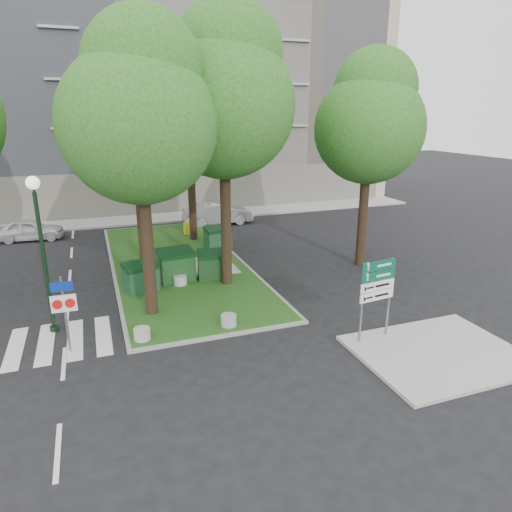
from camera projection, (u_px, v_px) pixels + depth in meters
name	position (u px, v px, depth m)	size (l,w,h in m)	color
ground	(208.00, 339.00, 15.26)	(120.00, 120.00, 0.00)	black
median_island	(178.00, 264.00, 22.57)	(6.00, 16.00, 0.12)	#1F4413
median_kerb	(178.00, 264.00, 22.57)	(6.30, 16.30, 0.10)	gray
sidewalk_corner	(439.00, 353.00, 14.24)	(5.00, 4.00, 0.12)	#999993
building_sidewalk	(142.00, 219.00, 31.80)	(42.00, 3.00, 0.12)	#999993
zebra_crossing	(89.00, 337.00, 15.38)	(5.00, 3.00, 0.01)	silver
apartment_building	(123.00, 101.00, 36.09)	(41.00, 12.00, 16.00)	tan
tree_median_near_left	(140.00, 110.00, 14.87)	(5.20, 5.20, 10.53)	black
tree_median_near_right	(225.00, 92.00, 17.60)	(5.60, 5.60, 11.46)	black
tree_median_mid	(135.00, 118.00, 20.95)	(4.80, 4.80, 9.99)	black
tree_median_far	(189.00, 90.00, 24.27)	(5.80, 5.80, 11.93)	black
tree_street_right	(371.00, 118.00, 20.64)	(5.00, 5.00, 10.06)	black
dumpster_a	(141.00, 277.00, 18.85)	(1.54, 1.26, 1.25)	#0F371C
dumpster_b	(176.00, 265.00, 20.03)	(1.65, 1.24, 1.44)	#113B13
dumpster_c	(213.00, 265.00, 20.29)	(1.52, 1.18, 1.28)	black
dumpster_d	(218.00, 238.00, 24.59)	(1.47, 1.11, 1.27)	#123C1E
bollard_left	(142.00, 334.00, 14.93)	(0.54, 0.54, 0.39)	#A2A39D
bollard_right	(229.00, 320.00, 15.89)	(0.54, 0.54, 0.39)	gray
bollard_mid	(180.00, 280.00, 19.65)	(0.57, 0.57, 0.41)	#ACACA7
litter_bin	(187.00, 228.00, 27.67)	(0.42, 0.42, 0.73)	gold
street_lamp	(41.00, 237.00, 14.78)	(0.43, 0.43, 5.35)	black
traffic_sign_pole	(64.00, 304.00, 13.97)	(0.76, 0.08, 2.52)	slate
directional_sign	(377.00, 287.00, 14.55)	(1.34, 0.23, 2.68)	slate
car_white	(29.00, 230.00, 26.71)	(1.51, 3.76, 1.28)	silver
car_silver	(218.00, 213.00, 30.42)	(1.59, 4.55, 1.50)	#909497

